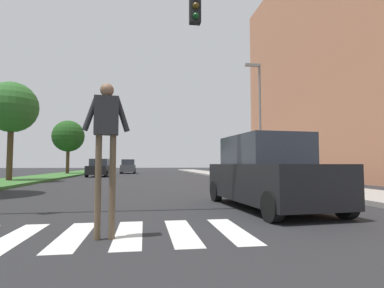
{
  "coord_description": "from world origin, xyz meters",
  "views": [
    {
      "loc": [
        0.69,
        1.39,
        1.19
      ],
      "look_at": [
        2.93,
        15.84,
        2.13
      ],
      "focal_mm": 28.97,
      "sensor_mm": 36.0,
      "label": 1
    }
  ],
  "objects_px": {
    "tree_far": "(12,108)",
    "pedestrian_performer": "(106,134)",
    "suv_crossing": "(267,173)",
    "street_lamp_right": "(259,111)",
    "tree_distant": "(68,136)",
    "sedan_distant": "(128,167)",
    "sedan_midblock": "(101,168)"
  },
  "relations": [
    {
      "from": "tree_distant",
      "to": "street_lamp_right",
      "type": "height_order",
      "value": "street_lamp_right"
    },
    {
      "from": "street_lamp_right",
      "to": "suv_crossing",
      "type": "bearing_deg",
      "value": -110.07
    },
    {
      "from": "street_lamp_right",
      "to": "sedan_midblock",
      "type": "relative_size",
      "value": 1.68
    },
    {
      "from": "tree_distant",
      "to": "street_lamp_right",
      "type": "relative_size",
      "value": 0.78
    },
    {
      "from": "tree_distant",
      "to": "sedan_distant",
      "type": "bearing_deg",
      "value": 29.59
    },
    {
      "from": "tree_distant",
      "to": "street_lamp_right",
      "type": "xyz_separation_m",
      "value": [
        15.61,
        -17.35,
        0.33
      ]
    },
    {
      "from": "pedestrian_performer",
      "to": "suv_crossing",
      "type": "distance_m",
      "value": 4.91
    },
    {
      "from": "suv_crossing",
      "to": "sedan_midblock",
      "type": "relative_size",
      "value": 1.06
    },
    {
      "from": "tree_far",
      "to": "street_lamp_right",
      "type": "xyz_separation_m",
      "value": [
        15.8,
        -2.82,
        -0.26
      ]
    },
    {
      "from": "street_lamp_right",
      "to": "sedan_midblock",
      "type": "distance_m",
      "value": 16.55
    },
    {
      "from": "tree_far",
      "to": "street_lamp_right",
      "type": "distance_m",
      "value": 16.06
    },
    {
      "from": "pedestrian_performer",
      "to": "suv_crossing",
      "type": "xyz_separation_m",
      "value": [
        3.9,
        2.9,
        -0.73
      ]
    },
    {
      "from": "tree_far",
      "to": "sedan_distant",
      "type": "relative_size",
      "value": 1.41
    },
    {
      "from": "tree_distant",
      "to": "sedan_midblock",
      "type": "height_order",
      "value": "tree_distant"
    },
    {
      "from": "pedestrian_performer",
      "to": "sedan_distant",
      "type": "relative_size",
      "value": 0.55
    },
    {
      "from": "suv_crossing",
      "to": "sedan_midblock",
      "type": "bearing_deg",
      "value": 108.27
    },
    {
      "from": "tree_distant",
      "to": "pedestrian_performer",
      "type": "height_order",
      "value": "tree_distant"
    },
    {
      "from": "tree_far",
      "to": "tree_distant",
      "type": "height_order",
      "value": "tree_far"
    },
    {
      "from": "sedan_midblock",
      "to": "sedan_distant",
      "type": "distance_m",
      "value": 9.72
    },
    {
      "from": "tree_far",
      "to": "pedestrian_performer",
      "type": "relative_size",
      "value": 2.57
    },
    {
      "from": "street_lamp_right",
      "to": "suv_crossing",
      "type": "distance_m",
      "value": 12.02
    },
    {
      "from": "tree_far",
      "to": "street_lamp_right",
      "type": "relative_size",
      "value": 0.85
    },
    {
      "from": "tree_far",
      "to": "sedan_midblock",
      "type": "bearing_deg",
      "value": 62.46
    },
    {
      "from": "tree_distant",
      "to": "sedan_midblock",
      "type": "bearing_deg",
      "value": -53.46
    },
    {
      "from": "tree_far",
      "to": "sedan_distant",
      "type": "xyz_separation_m",
      "value": [
        6.62,
        18.18,
        -4.05
      ]
    },
    {
      "from": "tree_far",
      "to": "pedestrian_performer",
      "type": "xyz_separation_m",
      "value": [
        7.98,
        -16.47,
        -3.19
      ]
    },
    {
      "from": "tree_far",
      "to": "suv_crossing",
      "type": "distance_m",
      "value": 18.45
    },
    {
      "from": "tree_far",
      "to": "pedestrian_performer",
      "type": "distance_m",
      "value": 18.58
    },
    {
      "from": "tree_distant",
      "to": "pedestrian_performer",
      "type": "relative_size",
      "value": 2.36
    },
    {
      "from": "street_lamp_right",
      "to": "pedestrian_performer",
      "type": "distance_m",
      "value": 16.0
    },
    {
      "from": "pedestrian_performer",
      "to": "sedan_midblock",
      "type": "xyz_separation_m",
      "value": [
        -3.45,
        25.15,
        -0.89
      ]
    },
    {
      "from": "street_lamp_right",
      "to": "sedan_midblock",
      "type": "xyz_separation_m",
      "value": [
        -11.27,
        11.5,
        -3.82
      ]
    }
  ]
}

